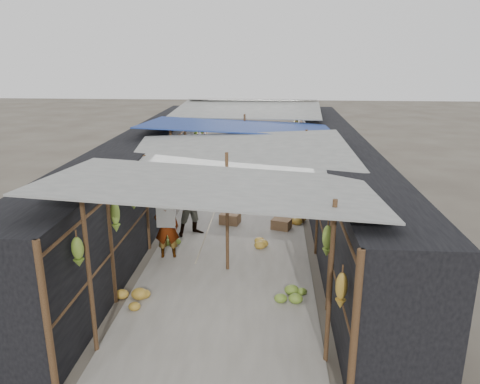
% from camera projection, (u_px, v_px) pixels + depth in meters
% --- Properties ---
extents(ground, '(80.00, 80.00, 0.00)m').
position_uv_depth(ground, '(209.00, 355.00, 7.31)').
color(ground, '#6B6356').
rests_on(ground, ground).
extents(aisle_slab, '(3.60, 16.00, 0.02)m').
position_uv_depth(aisle_slab, '(239.00, 215.00, 13.51)').
color(aisle_slab, '#9E998E').
rests_on(aisle_slab, ground).
extents(stall_left, '(1.40, 15.00, 2.30)m').
position_uv_depth(stall_left, '(145.00, 175.00, 13.36)').
color(stall_left, black).
rests_on(stall_left, ground).
extents(stall_right, '(1.40, 15.00, 2.30)m').
position_uv_depth(stall_right, '(336.00, 179.00, 13.00)').
color(stall_right, black).
rests_on(stall_right, ground).
extents(crate_near, '(0.59, 0.52, 0.31)m').
position_uv_depth(crate_near, '(230.00, 219.00, 12.81)').
color(crate_near, '#8A6346').
rests_on(crate_near, ground).
extents(crate_mid, '(0.58, 0.52, 0.29)m').
position_uv_depth(crate_mid, '(281.00, 224.00, 12.43)').
color(crate_mid, '#8A6346').
rests_on(crate_mid, ground).
extents(crate_back, '(0.46, 0.38, 0.29)m').
position_uv_depth(crate_back, '(219.00, 165.00, 18.82)').
color(crate_back, '#8A6346').
rests_on(crate_back, ground).
extents(black_basin, '(0.57, 0.57, 0.17)m').
position_uv_depth(black_basin, '(294.00, 184.00, 16.47)').
color(black_basin, black).
rests_on(black_basin, ground).
extents(vendor_elderly, '(0.60, 0.45, 1.49)m').
position_uv_depth(vendor_elderly, '(167.00, 227.00, 10.57)').
color(vendor_elderly, white).
rests_on(vendor_elderly, ground).
extents(shopper_blue, '(1.06, 1.00, 1.74)m').
position_uv_depth(shopper_blue, '(193.00, 203.00, 11.87)').
color(shopper_blue, '#1E3097').
rests_on(shopper_blue, ground).
extents(vendor_seated, '(0.44, 0.66, 0.95)m').
position_uv_depth(vendor_seated, '(293.00, 165.00, 17.52)').
color(vendor_seated, '#4F4A44').
rests_on(vendor_seated, ground).
extents(market_canopy, '(5.62, 15.20, 2.77)m').
position_uv_depth(market_canopy, '(241.00, 131.00, 13.17)').
color(market_canopy, brown).
rests_on(market_canopy, ground).
extents(hanging_bananas, '(3.95, 14.25, 0.85)m').
position_uv_depth(hanging_bananas, '(239.00, 162.00, 12.83)').
color(hanging_bananas, olive).
rests_on(hanging_bananas, ground).
extents(floor_bananas, '(3.93, 10.48, 0.35)m').
position_uv_depth(floor_bananas, '(230.00, 209.00, 13.65)').
color(floor_bananas, '#A9822B').
rests_on(floor_bananas, ground).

